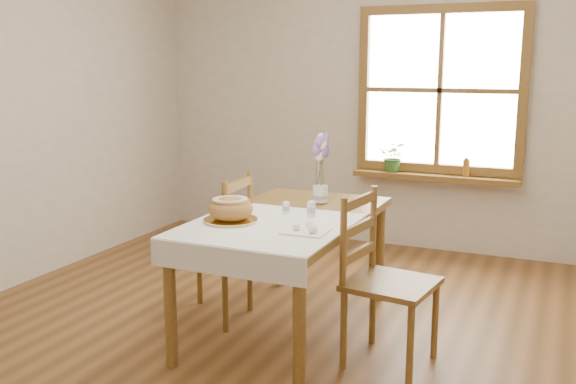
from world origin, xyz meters
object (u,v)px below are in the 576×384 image
object	(u,v)px
dining_table	(288,229)
bread_plate	(231,220)
chair_left	(211,247)
chair_right	(392,281)
flower_vase	(320,195)

from	to	relation	value
dining_table	bread_plate	distance (m)	0.41
chair_left	chair_right	world-z (taller)	chair_right
flower_vase	chair_right	bearing A→B (deg)	-43.18
chair_left	bread_plate	world-z (taller)	chair_left
chair_right	flower_vase	distance (m)	0.97
dining_table	flower_vase	distance (m)	0.45
chair_right	flower_vase	xyz separation A→B (m)	(-0.67, 0.63, 0.32)
flower_vase	chair_left	bearing A→B (deg)	-143.50
chair_left	bread_plate	xyz separation A→B (m)	(0.32, -0.29, 0.28)
dining_table	chair_left	size ratio (longest dim) A/B	1.64
dining_table	flower_vase	world-z (taller)	flower_vase
dining_table	flower_vase	size ratio (longest dim) A/B	14.15
chair_left	flower_vase	xyz separation A→B (m)	(0.60, 0.45, 0.32)
chair_left	dining_table	bearing A→B (deg)	89.02
chair_left	bread_plate	size ratio (longest dim) A/B	3.12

